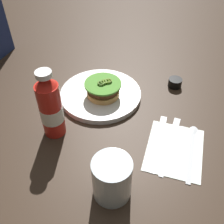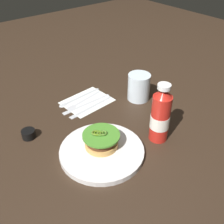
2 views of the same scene
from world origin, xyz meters
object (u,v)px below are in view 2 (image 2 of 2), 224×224
(water_glass, at_px, (139,87))
(condiment_cup, at_px, (29,134))
(ketchup_bottle, at_px, (160,116))
(spoon_utensil, at_px, (74,99))
(fork_utensil, at_px, (81,101))
(dinner_plate, at_px, (101,151))
(steak_knife, at_px, (84,104))
(burger_sandwich, at_px, (101,140))
(napkin, at_px, (87,101))
(butter_knife, at_px, (89,108))

(water_glass, bearing_deg, condiment_cup, -7.02)
(ketchup_bottle, relative_size, condiment_cup, 4.49)
(spoon_utensil, relative_size, fork_utensil, 1.11)
(dinner_plate, bearing_deg, fork_utensil, -112.30)
(fork_utensil, bearing_deg, steak_knife, 75.90)
(water_glass, distance_m, spoon_utensil, 0.26)
(water_glass, bearing_deg, burger_sandwich, 25.94)
(burger_sandwich, xyz_separation_m, water_glass, (-0.30, -0.14, 0.01))
(napkin, bearing_deg, butter_knife, 63.49)
(condiment_cup, bearing_deg, steak_knife, -170.56)
(condiment_cup, distance_m, steak_knife, 0.25)
(dinner_plate, height_order, water_glass, water_glass)
(dinner_plate, bearing_deg, burger_sandwich, -133.71)
(napkin, distance_m, fork_utensil, 0.02)
(napkin, height_order, fork_utensil, fork_utensil)
(napkin, relative_size, butter_knife, 0.87)
(napkin, height_order, butter_knife, butter_knife)
(spoon_utensil, distance_m, steak_knife, 0.06)
(butter_knife, bearing_deg, steak_knife, -84.42)
(condiment_cup, bearing_deg, butter_knife, -177.71)
(ketchup_bottle, relative_size, spoon_utensil, 1.01)
(condiment_cup, relative_size, spoon_utensil, 0.23)
(burger_sandwich, bearing_deg, condiment_cup, -53.21)
(ketchup_bottle, xyz_separation_m, steak_knife, (0.08, -0.31, -0.09))
(spoon_utensil, height_order, steak_knife, same)
(dinner_plate, relative_size, fork_utensil, 1.45)
(fork_utensil, height_order, steak_knife, same)
(fork_utensil, height_order, butter_knife, same)
(water_glass, height_order, napkin, water_glass)
(water_glass, relative_size, napkin, 0.59)
(spoon_utensil, height_order, fork_utensil, same)
(steak_knife, height_order, butter_knife, same)
(spoon_utensil, bearing_deg, steak_knife, 97.96)
(dinner_plate, relative_size, butter_knife, 1.25)
(fork_utensil, bearing_deg, ketchup_bottle, 102.35)
(burger_sandwich, bearing_deg, steak_knife, -112.12)
(dinner_plate, relative_size, burger_sandwich, 2.28)
(steak_knife, bearing_deg, napkin, -150.70)
(ketchup_bottle, bearing_deg, spoon_utensil, -76.51)
(ketchup_bottle, relative_size, butter_knife, 0.97)
(napkin, bearing_deg, condiment_cup, 11.51)
(spoon_utensil, bearing_deg, fork_utensil, 115.71)
(steak_knife, bearing_deg, burger_sandwich, 67.88)
(fork_utensil, bearing_deg, burger_sandwich, 68.63)
(butter_knife, bearing_deg, fork_utensil, -93.45)
(spoon_utensil, xyz_separation_m, steak_knife, (-0.01, 0.06, 0.00))
(fork_utensil, bearing_deg, water_glass, 147.73)
(ketchup_bottle, height_order, steak_knife, ketchup_bottle)
(water_glass, height_order, steak_knife, water_glass)
(burger_sandwich, height_order, water_glass, water_glass)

